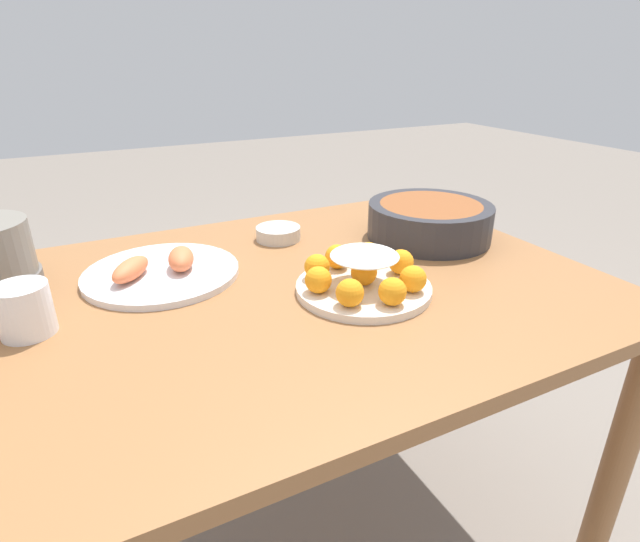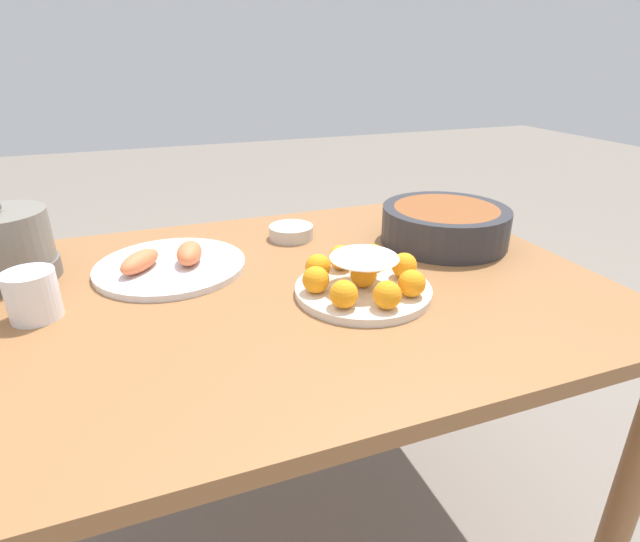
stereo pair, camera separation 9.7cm
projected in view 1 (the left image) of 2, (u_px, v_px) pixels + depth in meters
The scene contains 7 objects.
ground_plane at pixel (287, 539), 1.28m from camera, with size 12.00×12.00×0.00m, color slate.
dining_table at pixel (279, 329), 1.03m from camera, with size 1.30×0.91×0.72m.
cake_plate at pixel (363, 277), 0.96m from camera, with size 0.26×0.26×0.08m.
serving_bowl at pixel (429, 220), 1.24m from camera, with size 0.30×0.30×0.09m.
sauce_bowl at pixel (278, 233), 1.24m from camera, with size 0.11×0.11×0.03m.
seafood_platter at pixel (161, 271), 1.03m from camera, with size 0.32×0.32×0.06m.
cup_far at pixel (24, 310), 0.81m from camera, with size 0.09×0.09×0.09m.
Camera 1 is at (-0.33, -0.83, 1.15)m, focal length 28.00 mm.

